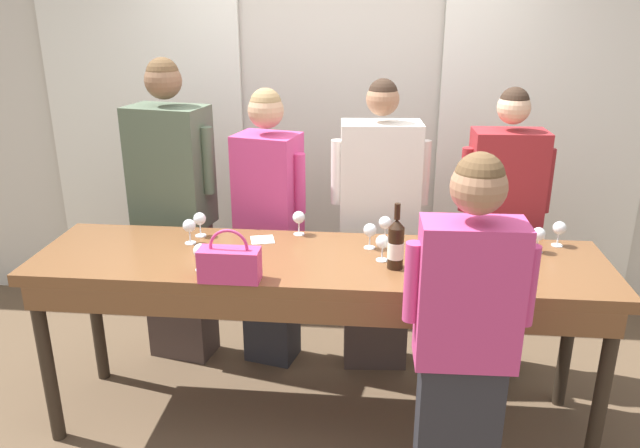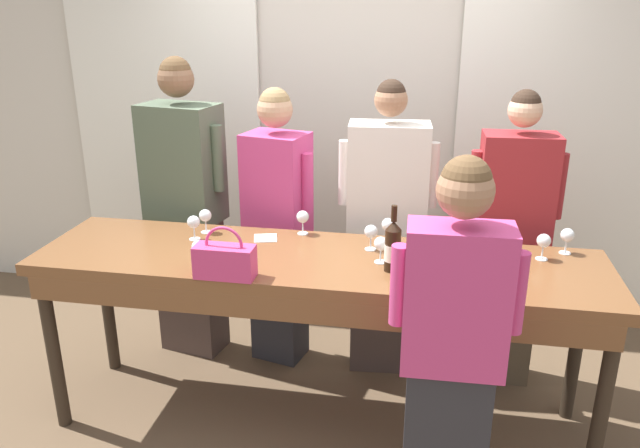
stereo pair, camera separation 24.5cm
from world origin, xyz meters
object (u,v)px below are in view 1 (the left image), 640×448
(wine_glass_center_mid, at_px, (385,223))
(host_pouring, at_px, (465,340))
(wine_glass_front_right, at_px, (559,229))
(wine_bottle, at_px, (396,244))
(guest_olive_jacket, at_px, (174,214))
(wine_glass_center_right, at_px, (383,243))
(wine_glass_front_left, at_px, (189,226))
(wine_glass_back_mid, at_px, (200,252))
(guest_cream_sweater, at_px, (378,230))
(handbag, at_px, (230,263))
(wine_glass_back_left, at_px, (200,220))
(wine_glass_back_right, at_px, (299,218))
(guest_pink_top, at_px, (269,228))
(tasting_bar, at_px, (318,276))
(wine_glass_front_mid, at_px, (538,235))
(wine_glass_center_left, at_px, (370,231))
(guest_striped_shirt, at_px, (500,236))

(wine_glass_center_mid, relative_size, host_pouring, 0.08)
(wine_glass_front_right, bearing_deg, wine_bottle, -156.61)
(guest_olive_jacket, bearing_deg, wine_glass_center_right, -26.55)
(wine_bottle, height_order, wine_glass_front_left, wine_bottle)
(wine_glass_front_left, bearing_deg, wine_glass_front_right, 4.59)
(wine_glass_front_left, bearing_deg, wine_glass_back_mid, -65.05)
(guest_cream_sweater, bearing_deg, wine_glass_front_right, -20.27)
(guest_olive_jacket, bearing_deg, wine_glass_front_right, -9.02)
(handbag, relative_size, wine_glass_back_left, 2.09)
(wine_glass_back_right, height_order, guest_pink_top, guest_pink_top)
(wine_glass_center_mid, xyz_separation_m, wine_glass_back_left, (-0.99, -0.04, 0.00))
(wine_glass_front_left, xyz_separation_m, wine_glass_back_right, (0.55, 0.19, 0.00))
(wine_glass_back_left, relative_size, wine_glass_back_mid, 1.00)
(tasting_bar, bearing_deg, wine_glass_front_right, 13.58)
(wine_glass_front_mid, relative_size, wine_glass_center_right, 1.00)
(wine_glass_center_left, relative_size, wine_glass_back_right, 1.00)
(tasting_bar, distance_m, wine_glass_center_right, 0.37)
(wine_glass_center_left, xyz_separation_m, guest_pink_top, (-0.61, 0.47, -0.18))
(wine_glass_center_left, height_order, guest_striped_shirt, guest_striped_shirt)
(wine_glass_center_right, bearing_deg, guest_striped_shirt, 42.45)
(wine_glass_back_right, xyz_separation_m, guest_pink_top, (-0.22, 0.31, -0.18))
(wine_glass_center_mid, height_order, wine_glass_back_left, same)
(wine_glass_center_mid, relative_size, wine_glass_center_right, 1.00)
(wine_glass_center_left, bearing_deg, guest_cream_sweater, 84.77)
(handbag, relative_size, wine_glass_center_right, 2.09)
(wine_glass_front_mid, bearing_deg, wine_glass_center_left, -178.24)
(wine_glass_center_right, relative_size, guest_cream_sweater, 0.07)
(wine_glass_front_right, relative_size, guest_pink_top, 0.08)
(wine_glass_back_mid, relative_size, wine_glass_back_right, 1.00)
(handbag, height_order, guest_cream_sweater, guest_cream_sweater)
(guest_olive_jacket, relative_size, guest_pink_top, 1.09)
(handbag, bearing_deg, host_pouring, -14.19)
(wine_glass_back_left, height_order, guest_olive_jacket, guest_olive_jacket)
(wine_glass_back_mid, bearing_deg, wine_glass_center_right, 13.10)
(wine_bottle, distance_m, wine_glass_back_mid, 0.92)
(guest_striped_shirt, bearing_deg, guest_pink_top, 180.00)
(guest_pink_top, xyz_separation_m, guest_cream_sweater, (0.65, -0.00, 0.01))
(wine_glass_front_right, bearing_deg, wine_glass_front_mid, -141.71)
(tasting_bar, distance_m, guest_olive_jacket, 1.14)
(wine_glass_back_mid, xyz_separation_m, host_pouring, (1.20, -0.36, -0.19))
(wine_bottle, height_order, wine_glass_center_right, wine_bottle)
(guest_olive_jacket, relative_size, host_pouring, 1.13)
(wine_glass_back_right, bearing_deg, wine_glass_front_right, -1.32)
(wine_glass_back_mid, distance_m, wine_glass_back_right, 0.65)
(wine_bottle, bearing_deg, handbag, -164.27)
(wine_glass_front_left, relative_size, wine_glass_center_mid, 1.00)
(wine_glass_center_right, bearing_deg, handbag, -156.88)
(wine_glass_center_mid, bearing_deg, wine_glass_back_mid, -151.26)
(wine_bottle, xyz_separation_m, wine_glass_front_mid, (0.72, 0.27, -0.03))
(wine_glass_front_left, relative_size, wine_glass_front_mid, 1.00)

